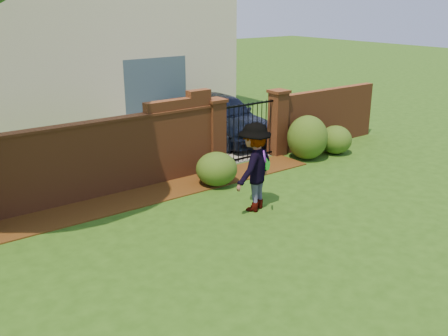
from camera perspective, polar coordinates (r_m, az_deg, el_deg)
ground at (r=9.21m, az=1.50°, el=-9.36°), size 80.00×80.00×0.01m
mulch_bed at (r=11.39m, az=-12.82°, el=-4.08°), size 11.10×1.08×0.03m
brick_wall at (r=11.33m, az=-19.40°, el=0.11°), size 8.70×0.31×2.16m
brick_wall_return at (r=15.98m, az=11.38°, el=5.67°), size 4.00×0.25×1.70m
pillar_left at (r=13.21m, az=-1.00°, el=3.84°), size 0.50×0.50×1.88m
pillar_right at (r=14.57m, az=6.07°, el=5.13°), size 0.50×0.50×1.88m
iron_gate at (r=13.89m, az=2.70°, el=4.11°), size 1.78×0.03×1.60m
driveway at (r=17.28m, az=-5.79°, el=4.01°), size 3.20×8.00×0.01m
house at (r=19.38m, az=-19.03°, el=14.17°), size 12.40×6.40×6.30m
car at (r=16.02m, az=0.11°, el=5.68°), size 1.84×4.39×1.49m
shrub_left at (r=12.19m, az=-0.84°, el=-0.11°), size 1.00×1.00×0.82m
shrub_middle at (r=14.35m, az=9.35°, el=3.40°), size 1.13×1.13×1.24m
shrub_right at (r=15.07m, az=12.43°, el=3.12°), size 0.93×0.93×0.83m
man at (r=10.60m, az=3.59°, el=0.05°), size 1.40×1.11×1.90m
frisbee_purple at (r=10.10m, az=4.60°, el=1.29°), size 0.23×0.24×0.26m
frisbee_green at (r=10.78m, az=4.86°, el=0.51°), size 0.29×0.20×0.30m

